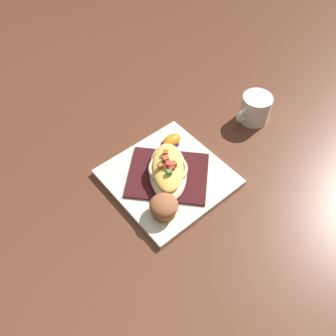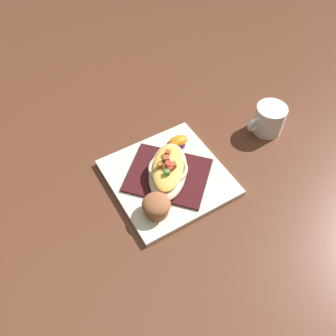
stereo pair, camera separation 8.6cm
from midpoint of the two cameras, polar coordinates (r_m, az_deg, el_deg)
name	(u,v)px [view 1 (the left image)]	position (r m, az deg, el deg)	size (l,w,h in m)	color
ground_plane	(168,179)	(0.89, -2.74, -1.94)	(2.60, 2.60, 0.00)	brown
square_plate	(168,177)	(0.89, -2.76, -1.66)	(0.27, 0.27, 0.01)	white
folded_napkin	(168,175)	(0.88, -2.79, -1.27)	(0.15, 0.19, 0.01)	#431519
gratin_dish	(168,169)	(0.86, -2.85, -0.38)	(0.16, 0.20, 0.05)	beige
muffin	(164,207)	(0.80, -3.72, -6.31)	(0.06, 0.06, 0.05)	#A26535
orange_garnish	(171,141)	(0.94, -2.11, 4.06)	(0.07, 0.05, 0.02)	#471C66
coffee_mug	(255,110)	(1.03, 11.12, 8.82)	(0.11, 0.08, 0.08)	white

